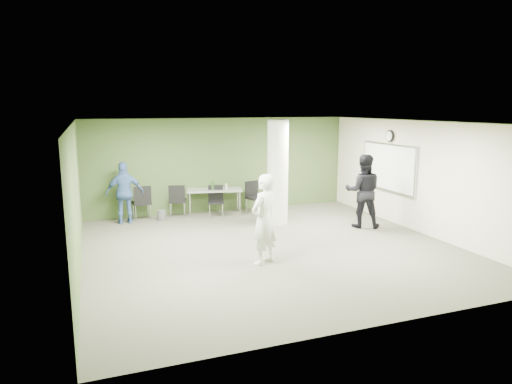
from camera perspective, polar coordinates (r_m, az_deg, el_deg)
name	(u,v)px	position (r m, az deg, el deg)	size (l,w,h in m)	color
floor	(271,248)	(10.36, 1.85, -6.96)	(8.00, 8.00, 0.00)	#4D4E3D
ceiling	(271,122)	(9.88, 1.95, 8.71)	(8.00, 8.00, 0.00)	white
wall_back	(221,165)	(13.77, -4.36, 3.39)	(8.00, 0.02, 2.80)	#46602D
wall_left	(76,199)	(9.32, -21.56, -0.82)	(0.02, 8.00, 2.80)	#46602D
wall_right_cream	(420,177)	(12.09, 19.77, 1.77)	(0.02, 8.00, 2.80)	beige
column	(278,172)	(12.23, 2.73, 2.49)	(0.56, 0.56, 2.80)	silver
whiteboard	(388,167)	(12.96, 16.15, 2.99)	(0.05, 2.30, 1.30)	silver
wall_clock	(390,136)	(12.88, 16.36, 6.74)	(0.06, 0.32, 0.32)	black
folding_table	(214,191)	(13.36, -5.23, 0.13)	(1.70, 1.00, 1.01)	gray
wastebasket	(162,215)	(13.03, -11.71, -2.85)	(0.24, 0.24, 0.28)	#4C4C4C
chair_back_left	(142,200)	(13.03, -14.06, -0.99)	(0.52, 0.52, 0.99)	black
chair_back_right	(177,198)	(13.17, -9.81, -0.79)	(0.58, 0.58, 0.95)	black
chair_table_left	(216,199)	(13.17, -5.05, -0.82)	(0.54, 0.54, 0.90)	black
chair_table_right	(254,194)	(13.58, -0.26, -0.31)	(0.57, 0.57, 0.95)	black
woman_white	(264,219)	(9.10, 0.98, -3.44)	(0.67, 0.44, 1.83)	white
man_black	(363,191)	(12.21, 13.23, 0.12)	(0.93, 0.73, 1.92)	black
man_blue	(125,193)	(12.79, -16.09, -0.09)	(0.99, 0.41, 1.69)	#4163A1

